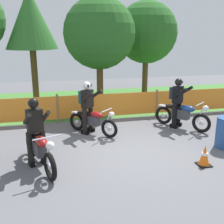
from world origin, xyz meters
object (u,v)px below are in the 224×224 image
Objects in this scene: motorcycle_third at (182,115)px; traffic_cone at (205,156)px; motorcycle_lead at (93,121)px; motorcycle_trailing at (40,149)px; rider_trailing at (35,128)px; rider_third at (177,100)px; rider_lead at (87,104)px.

motorcycle_third is 3.16× the size of traffic_cone.
motorcycle_lead is 0.70× the size of motorcycle_trailing.
motorcycle_third is 0.99× the size of rider_trailing.
motorcycle_lead is at bearing 122.52° from motorcycle_trailing.
traffic_cone is (-0.72, -2.67, -0.21)m from motorcycle_third.
traffic_cone is (-0.58, -2.84, -0.69)m from rider_third.
motorcycle_trailing is (-1.60, -2.01, 0.05)m from motorcycle_lead.
rider_lead is at bearing -179.49° from motorcycle_lead.
motorcycle_trailing reaches higher than motorcycle_third.
rider_third is (4.58, 1.86, 0.00)m from rider_trailing.
rider_lead is at bearing -132.15° from motorcycle_third.
rider_trailing is (-1.53, -1.94, 0.00)m from rider_lead.
rider_third is 3.19× the size of traffic_cone.
motorcycle_third is 0.99× the size of rider_third.
motorcycle_trailing is 4.98m from rider_third.
rider_third reaches higher than motorcycle_third.
rider_lead is 1.00× the size of rider_trailing.
rider_lead reaches higher than motorcycle_lead.
motorcycle_lead is 0.56m from rider_lead.
traffic_cone is at bearing -4.44° from motorcycle_lead.
motorcycle_third is (4.64, 1.90, -0.02)m from motorcycle_trailing.
rider_lead is (1.45, 2.15, 0.47)m from motorcycle_trailing.
rider_third is at bearing 78.47° from traffic_cone.
motorcycle_third is 2.77m from traffic_cone.
motorcycle_trailing is 1.20× the size of rider_trailing.
rider_third reaches higher than motorcycle_trailing.
motorcycle_third is at bearing 0.51° from rider_third.
motorcycle_third reaches higher than traffic_cone.
rider_third is (2.91, 0.06, 0.52)m from motorcycle_lead.
motorcycle_third is at bearing 93.28° from motorcycle_trailing.
rider_third is (3.06, -0.08, 0.00)m from rider_lead.
motorcycle_third reaches higher than motorcycle_lead.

